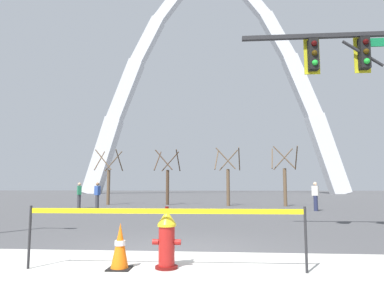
{
  "coord_description": "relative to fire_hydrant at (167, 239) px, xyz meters",
  "views": [
    {
      "loc": [
        0.9,
        -6.53,
        1.3
      ],
      "look_at": [
        0.03,
        5.0,
        2.5
      ],
      "focal_mm": 30.48,
      "sensor_mm": 36.0,
      "label": 1
    }
  ],
  "objects": [
    {
      "name": "pedestrian_standing_center",
      "position": [
        -7.75,
        14.51,
        0.35
      ],
      "size": [
        0.36,
        0.39,
        1.59
      ],
      "color": "#38383D",
      "rests_on": "ground"
    },
    {
      "name": "traffic_cone_by_hydrant",
      "position": [
        -0.74,
        -0.11,
        -0.11
      ],
      "size": [
        0.36,
        0.36,
        0.73
      ],
      "color": "black",
      "rests_on": "ground"
    },
    {
      "name": "tree_center_right",
      "position": [
        5.5,
        17.65,
        1.35
      ],
      "size": [
        1.89,
        1.9,
        4.1
      ],
      "color": "brown",
      "rests_on": "ground"
    },
    {
      "name": "pedestrian_walking_left",
      "position": [
        6.24,
        13.24,
        0.35
      ],
      "size": [
        0.39,
        0.36,
        1.59
      ],
      "color": "#232847",
      "rests_on": "ground"
    },
    {
      "name": "ground_plane",
      "position": [
        -0.09,
        1.2,
        -0.47
      ],
      "size": [
        240.0,
        240.0,
        0.0
      ],
      "primitive_type": "plane",
      "color": "#474749"
    },
    {
      "name": "tree_left_mid",
      "position": [
        -2.87,
        18.89,
        1.34
      ],
      "size": [
        1.88,
        1.89,
        4.07
      ],
      "color": "#473323",
      "rests_on": "ground"
    },
    {
      "name": "tree_far_left",
      "position": [
        -7.3,
        18.65,
        1.36
      ],
      "size": [
        1.89,
        1.9,
        4.1
      ],
      "color": "brown",
      "rests_on": "ground"
    },
    {
      "name": "monument_arch",
      "position": [
        -0.09,
        61.58,
        20.58
      ],
      "size": [
        53.99,
        3.25,
        48.12
      ],
      "color": "silver",
      "rests_on": "ground"
    },
    {
      "name": "fire_hydrant",
      "position": [
        0.0,
        0.0,
        0.0
      ],
      "size": [
        0.46,
        0.48,
        0.99
      ],
      "color": "#5E0F0D",
      "rests_on": "ground"
    },
    {
      "name": "pedestrian_walking_right",
      "position": [
        -6.2,
        13.46,
        0.35
      ],
      "size": [
        0.39,
        0.36,
        1.59
      ],
      "color": "#38383D",
      "rests_on": "ground"
    },
    {
      "name": "caution_tape_barrier",
      "position": [
        -0.02,
        -0.16,
        0.2
      ],
      "size": [
        4.4,
        0.11,
        1.0
      ],
      "color": "#232326",
      "rests_on": "ground"
    },
    {
      "name": "traffic_signal_gantry",
      "position": [
        5.24,
        3.83,
        3.6
      ],
      "size": [
        5.02,
        0.44,
        6.0
      ],
      "color": "#232326",
      "rests_on": "ground"
    },
    {
      "name": "tree_center_left",
      "position": [
        1.6,
        17.85,
        1.33
      ],
      "size": [
        1.87,
        1.88,
        4.05
      ],
      "color": "brown",
      "rests_on": "ground"
    }
  ]
}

